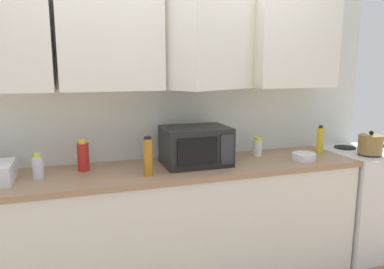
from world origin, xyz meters
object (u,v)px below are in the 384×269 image
Objects in this scene: microwave at (196,146)px; bottle_yellow_mustard at (320,140)px; bottle_clear_tall at (38,167)px; bowl_ceramic_small at (304,156)px; bottle_amber_vinegar at (148,157)px; bottle_white_jar at (257,147)px; kettle at (370,144)px; bottle_red_sauce at (83,156)px; stove_range at (368,199)px.

bottle_yellow_mustard is (1.11, 0.01, -0.03)m from microwave.
microwave is 2.91× the size of bottle_clear_tall.
bottle_clear_tall is 0.90× the size of bowl_ceramic_small.
bottle_white_jar is at bearing 16.11° from bottle_amber_vinegar.
bottle_yellow_mustard is at bearing 7.09° from bottle_amber_vinegar.
bottle_yellow_mustard reaches higher than bowl_ceramic_small.
bottle_white_jar is at bearing 10.08° from microwave.
kettle reaches higher than bottle_clear_tall.
bottle_clear_tall is 1.92m from bowl_ceramic_small.
microwave is 2.03× the size of bottle_yellow_mustard.
microwave is (-1.45, 0.18, 0.05)m from kettle.
kettle is 0.74× the size of bottle_amber_vinegar.
bottle_amber_vinegar reaches higher than bowl_ceramic_small.
bottle_white_jar is at bearing 4.08° from bottle_clear_tall.
bottle_red_sauce is at bearing 174.18° from microwave.
bowl_ceramic_small is (-0.61, 0.04, -0.06)m from kettle.
bottle_red_sauce is (-2.24, 0.26, 0.01)m from kettle.
bottle_clear_tall is 1.08× the size of bottle_white_jar.
bowl_ceramic_small is at bearing -172.39° from stove_range.
bowl_ceramic_small is at bearing -149.61° from bottle_yellow_mustard.
bottle_amber_vinegar is 1.24m from bowl_ceramic_small.
stove_range is 5.00× the size of bowl_ceramic_small.
bottle_red_sauce reaches higher than bottle_white_jar.
bottle_amber_vinegar reaches higher than stove_range.
stove_range is 5.96× the size of bottle_white_jar.
stove_range is at bearing -1.39° from microwave.
bottle_red_sauce is (-0.40, 0.26, -0.02)m from bottle_amber_vinegar.
bottle_yellow_mustard is (0.54, -0.09, 0.04)m from bottle_white_jar.
microwave is 2.16× the size of bottle_red_sauce.
microwave is 2.63× the size of bowl_ceramic_small.
bottle_white_jar is 0.55m from bottle_yellow_mustard.
bottle_red_sauce is at bearing 19.03° from bottle_clear_tall.
bottle_white_jar is at bearing 172.44° from stove_range.
microwave is 1.83× the size of bottle_amber_vinegar.
bottle_amber_vinegar is (0.69, -0.16, 0.05)m from bottle_clear_tall.
microwave is at bearing 172.95° from kettle.
kettle is at bearing -3.68° from bottle_clear_tall.
microwave reaches higher than kettle.
bottle_white_jar is at bearing 0.83° from bottle_red_sauce.
bottle_yellow_mustard is at bearing 174.47° from stove_range.
microwave is at bearing -5.82° from bottle_red_sauce.
bowl_ceramic_small is (0.28, -0.24, -0.04)m from bottle_white_jar.
bottle_red_sauce is at bearing 177.88° from bottle_yellow_mustard.
kettle is 2.26m from bottle_red_sauce.
kettle is 2.53m from bottle_clear_tall.
bottle_clear_tall is at bearing 179.52° from stove_range.
bottle_white_jar is 0.84× the size of bowl_ceramic_small.
bowl_ceramic_small is (1.64, -0.22, -0.08)m from bottle_red_sauce.
microwave reaches higher than bottle_amber_vinegar.
kettle is at bearing -3.40° from bowl_ceramic_small.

